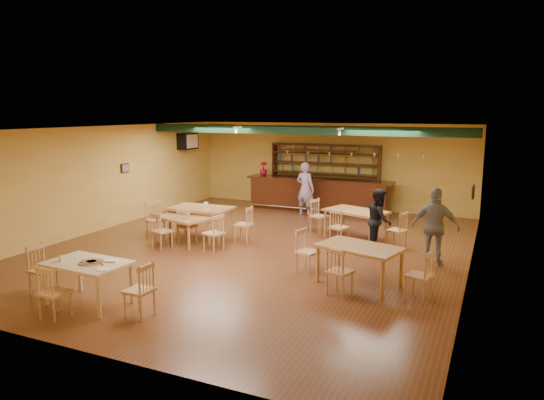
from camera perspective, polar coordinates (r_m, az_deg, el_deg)
The scene contains 23 objects.
floor at distance 12.74m, azimuth -1.72°, elevation -5.48°, with size 12.00×12.00×0.00m, color #583119.
ceiling_beam at distance 14.84m, azimuth 3.01°, elevation 7.97°, with size 10.00×0.30×0.25m, color black.
track_rail_left at distance 16.12m, azimuth -2.23°, elevation 8.39°, with size 0.05×2.50×0.05m, color white.
track_rail_right at distance 14.97m, azimuth 8.91°, elevation 8.15°, with size 0.05×2.50×0.05m, color white.
ac_unit at distance 18.35m, azimuth -9.56°, elevation 6.63°, with size 0.34×0.70×0.48m, color white.
picture_left at distance 15.97m, azimuth -16.40°, elevation 3.51°, with size 0.04×0.34×0.28m, color black.
picture_right at distance 11.66m, azimuth 21.94°, elevation 0.86°, with size 0.04×0.34×0.28m, color black.
bar_counter at distance 17.33m, azimuth 5.30°, elevation 0.58°, with size 5.08×0.85×1.13m, color #36150A.
back_bar_hutch at distance 17.84m, azimuth 5.99°, elevation 2.71°, with size 3.93×0.40×2.28m, color #36150A.
poinsettia at distance 18.00m, azimuth -0.98°, elevation 3.59°, with size 0.28×0.28×0.49m, color maroon.
dining_table_a at distance 13.89m, azimuth -8.02°, elevation -2.50°, with size 1.66×0.99×0.83m, color #A06D39.
dining_table_b at distance 13.68m, azimuth 9.50°, elevation -2.80°, with size 1.60×0.96×0.80m, color #A06D39.
dining_table_c at distance 13.31m, azimuth -10.10°, elevation -3.38°, with size 1.42×0.85×0.71m, color #A06D39.
dining_table_d at distance 10.18m, azimuth 9.86°, elevation -7.34°, with size 1.59×0.96×0.80m, color #A06D39.
near_table at distance 9.65m, azimuth -20.16°, elevation -8.87°, with size 1.46×0.94×0.78m, color #CCB988.
pizza_tray at distance 9.46m, azimuth -19.86°, elevation -6.70°, with size 0.40×0.40×0.01m, color silver.
parmesan_shaker at distance 9.74m, azimuth -22.95°, elevation -6.13°, with size 0.07×0.07×0.11m, color #EAE5C6.
napkin_stack at distance 9.43m, azimuth -17.83°, elevation -6.58°, with size 0.20×0.15×0.03m, color white.
pizza_server at distance 9.39m, azimuth -18.95°, elevation -6.71°, with size 0.32×0.09×0.00m, color silver.
side_plate at distance 9.01m, azimuth -18.62°, elevation -7.48°, with size 0.22×0.22×0.01m, color white.
patron_bar at distance 16.57m, azimuth 3.80°, elevation 1.28°, with size 0.64×0.42×1.77m, color #9052B2.
patron_right_a at distance 12.66m, azimuth 12.11°, elevation -2.20°, with size 0.75×0.59×1.55m, color black.
patron_right_b at distance 11.77m, azimuth 18.07°, elevation -2.91°, with size 1.02×0.43×1.75m, color gray.
Camera 1 is at (5.40, -11.02, 3.43)m, focal length 33.09 mm.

